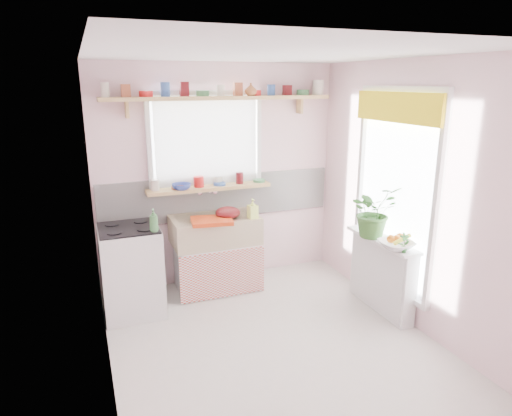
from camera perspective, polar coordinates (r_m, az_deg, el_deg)
name	(u,v)px	position (r m, az deg, el deg)	size (l,w,h in m)	color
room	(300,172)	(4.81, 5.46, 4.45)	(3.20, 3.20, 3.20)	silver
sink_unit	(216,252)	(5.18, -5.07, -5.56)	(0.95, 0.65, 1.11)	white
cooker	(131,270)	(4.79, -15.31, -7.53)	(0.58, 0.58, 0.93)	white
radiator_ledge	(382,273)	(4.89, 15.45, -7.83)	(0.22, 0.95, 0.78)	white
windowsill	(209,188)	(5.14, -5.85, 2.53)	(1.40, 0.22, 0.04)	tan
pine_shelf	(221,98)	(5.05, -4.44, 13.56)	(2.52, 0.24, 0.04)	tan
shelf_crockery	(219,91)	(5.04, -4.66, 14.40)	(2.47, 0.11, 0.12)	silver
sill_crockery	(205,182)	(5.12, -6.40, 3.29)	(1.35, 0.11, 0.12)	silver
dish_tray	(212,221)	(4.84, -5.56, -1.60)	(0.43, 0.32, 0.04)	red
colander	(228,213)	(4.97, -3.54, -0.59)	(0.28, 0.28, 0.12)	#5E1013
jade_plant	(374,211)	(4.70, 14.48, -0.40)	(0.48, 0.41, 0.53)	#346729
fruit_bowl	(396,245)	(4.48, 17.13, -4.44)	(0.32, 0.32, 0.08)	silver
herb_pot	(404,243)	(4.38, 18.05, -4.18)	(0.10, 0.07, 0.19)	#2C6E2C
soap_bottle_sink	(253,209)	(4.95, -0.42, -0.08)	(0.10, 0.10, 0.22)	#E5FF71
sill_cup	(218,180)	(5.22, -4.83, 3.46)	(0.11, 0.11, 0.09)	beige
sill_bowl	(181,187)	(5.00, -9.30, 2.65)	(0.21, 0.21, 0.07)	#364DB2
shelf_vase	(251,89)	(5.10, -0.65, 14.61)	(0.13, 0.13, 0.14)	#A05E31
cooker_bottle	(154,220)	(4.41, -12.67, -1.50)	(0.08, 0.09, 0.22)	#3F7E43
fruit	(397,239)	(4.46, 17.21, -3.67)	(0.20, 0.14, 0.10)	orange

